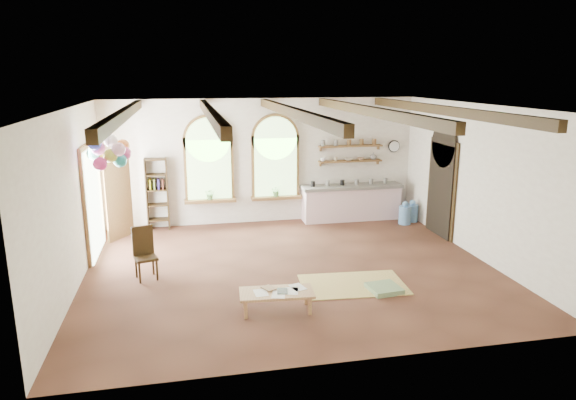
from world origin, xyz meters
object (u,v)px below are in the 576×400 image
object	(u,v)px
kitchen_counter	(351,202)
coffee_table	(277,294)
side_chair	(146,264)
balloon_cluster	(109,152)

from	to	relation	value
kitchen_counter	coffee_table	world-z (taller)	kitchen_counter
coffee_table	side_chair	world-z (taller)	side_chair
balloon_cluster	coffee_table	bearing A→B (deg)	-43.16
kitchen_counter	side_chair	bearing A→B (deg)	-148.45
coffee_table	balloon_cluster	xyz separation A→B (m)	(-2.78, 2.60, 2.03)
kitchen_counter	balloon_cluster	world-z (taller)	balloon_cluster
kitchen_counter	side_chair	size ratio (longest dim) A/B	2.68
side_chair	balloon_cluster	size ratio (longest dim) A/B	0.86
coffee_table	side_chair	bearing A→B (deg)	139.42
coffee_table	side_chair	xyz separation A→B (m)	(-2.18, 1.86, -0.01)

